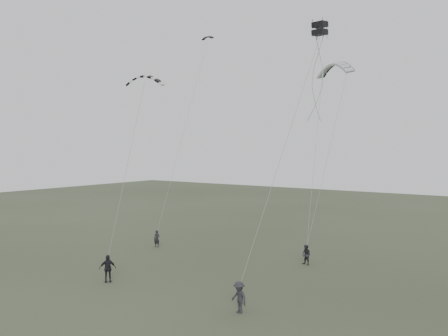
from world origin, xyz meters
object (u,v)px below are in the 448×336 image
Objects in this scene: kite_dark_small at (208,37)px; kite_striped at (145,76)px; flyer_center at (108,268)px; kite_box at (320,29)px; flyer_far at (239,297)px; flyer_right at (306,255)px; flyer_left at (157,239)px; kite_pale_large at (334,64)px.

kite_striped is (1.39, -10.03, -5.35)m from kite_dark_small.
flyer_center is 20.22m from kite_box.
flyer_right is at bearing 113.76° from flyer_far.
kite_striped is at bearing 175.33° from flyer_far.
flyer_left is 21.59m from kite_pale_large.
kite_dark_small is (-3.29, 15.51, 18.99)m from flyer_center.
kite_pale_large is at bearing 9.34° from kite_striped.
flyer_center is 2.45× the size of kite_box.
flyer_center is (-9.11, -11.54, 0.14)m from flyer_right.
flyer_right is 0.90× the size of flyer_far.
kite_dark_small reaches higher than kite_striped.
kite_striped is at bearing -174.72° from kite_box.
kite_pale_large is at bearing 4.69° from kite_dark_small.
kite_box is (12.82, 4.83, 14.88)m from flyer_center.
flyer_left is 23.43m from kite_box.
flyer_right is at bearing -9.60° from flyer_left.
flyer_center is at bearing -73.62° from kite_dark_small.
kite_dark_small is at bearing 66.05° from kite_striped.
flyer_center reaches higher than flyer_far.
kite_striped is (-11.55, -10.10, -1.30)m from kite_pale_large.
flyer_left is 0.52× the size of kite_striped.
flyer_center is at bearing -114.17° from flyer_right.
kite_striped is at bearing 59.16° from flyer_center.
kite_pale_large is at bearing 110.29° from flyer_far.
kite_pale_large is (-0.55, 15.21, 15.00)m from flyer_far.
kite_box reaches higher than flyer_right.
kite_box reaches higher than kite_striped.
kite_pale_large is (12.94, 0.07, -4.05)m from kite_dark_small.
kite_pale_large is (9.64, 15.58, 14.94)m from flyer_center.
kite_striped is at bearing -74.76° from flyer_left.
kite_box is (3.71, -6.71, 15.02)m from flyer_right.
kite_box is (14.72, -0.65, 1.24)m from kite_striped.
kite_box is at bearing -49.55° from kite_pale_large.
kite_striped is 3.98× the size of kite_box.
flyer_far is at bearing -112.70° from kite_box.
kite_dark_small is 0.43× the size of kite_striped.
flyer_right is 16.86m from kite_box.
flyer_center is at bearing -159.71° from flyer_far.
flyer_left is 14.60m from kite_striped.
kite_pale_large is at bearing 114.25° from kite_box.
flyer_right is 14.70m from flyer_center.
flyer_right is 0.85× the size of flyer_center.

